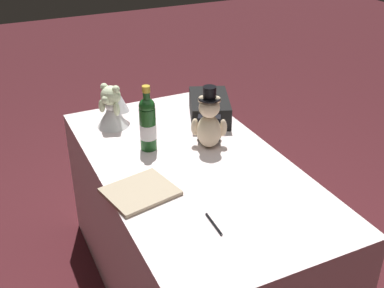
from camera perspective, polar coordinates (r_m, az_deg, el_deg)
name	(u,v)px	position (r m, az deg, el deg)	size (l,w,h in m)	color
ground_plane	(192,287)	(2.61, 0.00, -16.62)	(12.00, 12.00, 0.00)	#47191E
reception_table	(192,230)	(2.36, 0.00, -10.19)	(1.52, 0.82, 0.75)	white
teddy_bear_groom	(209,123)	(2.24, 2.04, 2.48)	(0.16, 0.16, 0.30)	beige
teddy_bear_bride	(113,107)	(2.47, -9.35, 4.36)	(0.20, 0.21, 0.23)	white
champagne_bottle	(148,123)	(2.21, -5.28, 2.49)	(0.08, 0.08, 0.32)	#1A4E1D
signing_pen	(214,225)	(1.78, 2.68, -9.57)	(0.14, 0.02, 0.01)	black
gift_case_black	(209,108)	(2.54, 2.08, 4.31)	(0.38, 0.31, 0.12)	black
guestbook	(140,192)	(1.95, -6.18, -5.65)	(0.23, 0.27, 0.02)	tan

